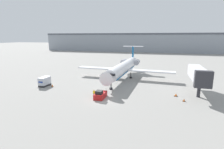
{
  "coord_description": "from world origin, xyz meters",
  "views": [
    {
      "loc": [
        11.23,
        -31.63,
        12.59
      ],
      "look_at": [
        0.0,
        9.02,
        3.4
      ],
      "focal_mm": 28.0,
      "sensor_mm": 36.0,
      "label": 1
    }
  ],
  "objects_px": {
    "traffic_cone_right": "(176,95)",
    "jet_bridge": "(198,74)",
    "luggage_cart": "(45,82)",
    "traffic_cone_left": "(52,85)",
    "pushback_tug": "(100,95)",
    "airplane_main": "(124,67)",
    "worker_near_tug": "(94,93)",
    "traffic_cone_mid": "(184,100)"
  },
  "relations": [
    {
      "from": "traffic_cone_right",
      "to": "jet_bridge",
      "type": "relative_size",
      "value": 0.06
    },
    {
      "from": "luggage_cart",
      "to": "traffic_cone_left",
      "type": "height_order",
      "value": "luggage_cart"
    },
    {
      "from": "traffic_cone_left",
      "to": "jet_bridge",
      "type": "xyz_separation_m",
      "value": [
        34.53,
        3.8,
        4.12
      ]
    },
    {
      "from": "pushback_tug",
      "to": "traffic_cone_left",
      "type": "distance_m",
      "value": 15.37
    },
    {
      "from": "luggage_cart",
      "to": "jet_bridge",
      "type": "xyz_separation_m",
      "value": [
        36.84,
        3.68,
        3.27
      ]
    },
    {
      "from": "airplane_main",
      "to": "jet_bridge",
      "type": "height_order",
      "value": "airplane_main"
    },
    {
      "from": "jet_bridge",
      "to": "worker_near_tug",
      "type": "bearing_deg",
      "value": -158.81
    },
    {
      "from": "traffic_cone_mid",
      "to": "jet_bridge",
      "type": "bearing_deg",
      "value": 61.23
    },
    {
      "from": "pushback_tug",
      "to": "luggage_cart",
      "type": "bearing_deg",
      "value": 164.3
    },
    {
      "from": "pushback_tug",
      "to": "worker_near_tug",
      "type": "bearing_deg",
      "value": 174.0
    },
    {
      "from": "traffic_cone_right",
      "to": "worker_near_tug",
      "type": "bearing_deg",
      "value": -162.77
    },
    {
      "from": "pushback_tug",
      "to": "worker_near_tug",
      "type": "height_order",
      "value": "pushback_tug"
    },
    {
      "from": "traffic_cone_left",
      "to": "traffic_cone_mid",
      "type": "xyz_separation_m",
      "value": [
        31.29,
        -2.1,
        -0.05
      ]
    },
    {
      "from": "jet_bridge",
      "to": "traffic_cone_right",
      "type": "bearing_deg",
      "value": -145.99
    },
    {
      "from": "airplane_main",
      "to": "luggage_cart",
      "type": "xyz_separation_m",
      "value": [
        -18.03,
        -13.76,
        -2.21
      ]
    },
    {
      "from": "traffic_cone_right",
      "to": "jet_bridge",
      "type": "xyz_separation_m",
      "value": [
        4.54,
        3.07,
        4.14
      ]
    },
    {
      "from": "worker_near_tug",
      "to": "traffic_cone_mid",
      "type": "xyz_separation_m",
      "value": [
        18.13,
        2.38,
        -0.56
      ]
    },
    {
      "from": "traffic_cone_left",
      "to": "jet_bridge",
      "type": "height_order",
      "value": "jet_bridge"
    },
    {
      "from": "luggage_cart",
      "to": "traffic_cone_right",
      "type": "height_order",
      "value": "luggage_cart"
    },
    {
      "from": "airplane_main",
      "to": "traffic_cone_mid",
      "type": "height_order",
      "value": "airplane_main"
    },
    {
      "from": "pushback_tug",
      "to": "worker_near_tug",
      "type": "xyz_separation_m",
      "value": [
        -1.49,
        0.16,
        0.17
      ]
    },
    {
      "from": "airplane_main",
      "to": "traffic_cone_left",
      "type": "bearing_deg",
      "value": -138.57
    },
    {
      "from": "worker_near_tug",
      "to": "jet_bridge",
      "type": "bearing_deg",
      "value": 21.19
    },
    {
      "from": "pushback_tug",
      "to": "jet_bridge",
      "type": "xyz_separation_m",
      "value": [
        19.88,
        8.44,
        3.77
      ]
    },
    {
      "from": "airplane_main",
      "to": "jet_bridge",
      "type": "xyz_separation_m",
      "value": [
        18.8,
        -10.08,
        1.05
      ]
    },
    {
      "from": "airplane_main",
      "to": "traffic_cone_left",
      "type": "xyz_separation_m",
      "value": [
        -15.72,
        -13.88,
        -3.06
      ]
    },
    {
      "from": "traffic_cone_left",
      "to": "traffic_cone_mid",
      "type": "bearing_deg",
      "value": -3.84
    },
    {
      "from": "airplane_main",
      "to": "traffic_cone_right",
      "type": "relative_size",
      "value": 42.31
    },
    {
      "from": "worker_near_tug",
      "to": "traffic_cone_left",
      "type": "xyz_separation_m",
      "value": [
        -13.16,
        4.49,
        -0.52
      ]
    },
    {
      "from": "traffic_cone_left",
      "to": "traffic_cone_mid",
      "type": "relative_size",
      "value": 1.16
    },
    {
      "from": "traffic_cone_left",
      "to": "traffic_cone_right",
      "type": "xyz_separation_m",
      "value": [
        29.98,
        0.73,
        -0.02
      ]
    },
    {
      "from": "worker_near_tug",
      "to": "traffic_cone_right",
      "type": "bearing_deg",
      "value": 17.23
    },
    {
      "from": "airplane_main",
      "to": "pushback_tug",
      "type": "bearing_deg",
      "value": -93.34
    },
    {
      "from": "traffic_cone_mid",
      "to": "airplane_main",
      "type": "bearing_deg",
      "value": 134.24
    },
    {
      "from": "airplane_main",
      "to": "worker_near_tug",
      "type": "distance_m",
      "value": 18.72
    },
    {
      "from": "pushback_tug",
      "to": "worker_near_tug",
      "type": "relative_size",
      "value": 2.29
    },
    {
      "from": "pushback_tug",
      "to": "jet_bridge",
      "type": "distance_m",
      "value": 21.93
    },
    {
      "from": "luggage_cart",
      "to": "jet_bridge",
      "type": "relative_size",
      "value": 0.27
    },
    {
      "from": "airplane_main",
      "to": "traffic_cone_mid",
      "type": "relative_size",
      "value": 51.43
    },
    {
      "from": "pushback_tug",
      "to": "traffic_cone_mid",
      "type": "height_order",
      "value": "pushback_tug"
    },
    {
      "from": "luggage_cart",
      "to": "traffic_cone_mid",
      "type": "height_order",
      "value": "luggage_cart"
    },
    {
      "from": "traffic_cone_right",
      "to": "traffic_cone_mid",
      "type": "xyz_separation_m",
      "value": [
        1.3,
        -2.83,
        -0.03
      ]
    }
  ]
}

